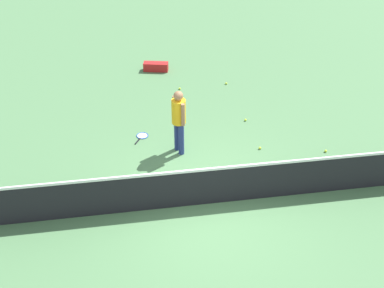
{
  "coord_description": "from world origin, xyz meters",
  "views": [
    {
      "loc": [
        1.48,
        7.58,
        6.95
      ],
      "look_at": [
        0.17,
        -1.01,
        0.9
      ],
      "focal_mm": 44.34,
      "sensor_mm": 36.0,
      "label": 1
    }
  ],
  "objects": [
    {
      "name": "tennis_ball_stray_left",
      "position": [
        -1.69,
        -1.81,
        0.03
      ],
      "size": [
        0.07,
        0.07,
        0.07
      ],
      "primitive_type": "sphere",
      "color": "#C6E033",
      "rests_on": "ground_plane"
    },
    {
      "name": "tennis_ball_midcourt",
      "position": [
        -1.66,
        -3.18,
        0.03
      ],
      "size": [
        0.07,
        0.07,
        0.07
      ],
      "primitive_type": "sphere",
      "color": "#C6E033",
      "rests_on": "ground_plane"
    },
    {
      "name": "equipment_bag",
      "position": [
        0.54,
        -6.69,
        0.14
      ],
      "size": [
        0.84,
        0.45,
        0.28
      ],
      "color": "#B21E1E",
      "rests_on": "ground_plane"
    },
    {
      "name": "tennis_ball_baseline",
      "position": [
        -1.58,
        -5.37,
        0.03
      ],
      "size": [
        0.07,
        0.07,
        0.07
      ],
      "primitive_type": "sphere",
      "color": "#C6E033",
      "rests_on": "ground_plane"
    },
    {
      "name": "ground_plane",
      "position": [
        0.0,
        0.0,
        0.0
      ],
      "size": [
        40.0,
        40.0,
        0.0
      ],
      "primitive_type": "plane",
      "color": "#4C7A4C"
    },
    {
      "name": "tennis_racket_near_player",
      "position": [
        1.22,
        -2.83,
        0.01
      ],
      "size": [
        0.44,
        0.59,
        0.03
      ],
      "color": "blue",
      "rests_on": "ground_plane"
    },
    {
      "name": "court_net",
      "position": [
        0.0,
        0.0,
        0.5
      ],
      "size": [
        10.09,
        0.09,
        1.07
      ],
      "color": "#4C4C51",
      "rests_on": "ground_plane"
    },
    {
      "name": "player_near_side",
      "position": [
        0.33,
        -2.03,
        1.01
      ],
      "size": [
        0.44,
        0.52,
        1.7
      ],
      "color": "navy",
      "rests_on": "ground_plane"
    },
    {
      "name": "tennis_ball_by_net",
      "position": [
        -3.29,
        -1.44,
        0.03
      ],
      "size": [
        0.07,
        0.07,
        0.07
      ],
      "primitive_type": "sphere",
      "color": "#C6E033",
      "rests_on": "ground_plane"
    },
    {
      "name": "tennis_ball_near_player",
      "position": [
        -0.1,
        -5.25,
        0.03
      ],
      "size": [
        0.07,
        0.07,
        0.07
      ],
      "primitive_type": "sphere",
      "color": "#C6E033",
      "rests_on": "ground_plane"
    }
  ]
}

